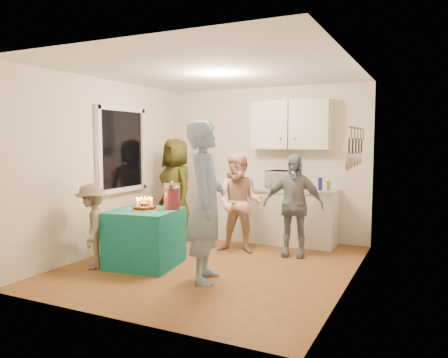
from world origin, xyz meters
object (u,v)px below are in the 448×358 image
at_px(party_table, 145,238).
at_px(woman_back_left, 176,189).
at_px(woman_back_center, 240,203).
at_px(woman_back_right, 293,205).
at_px(child_near_left, 92,226).
at_px(punch_jar, 172,197).
at_px(counter, 270,216).
at_px(microwave, 283,179).
at_px(man_birthday, 206,202).

bearing_deg(party_table, woman_back_left, 106.75).
relative_size(woman_back_center, woman_back_right, 1.01).
bearing_deg(woman_back_center, child_near_left, -137.80).
xyz_separation_m(party_table, child_near_left, (-0.55, -0.41, 0.18)).
bearing_deg(child_near_left, woman_back_right, 88.70).
relative_size(punch_jar, woman_back_right, 0.23).
xyz_separation_m(punch_jar, woman_back_right, (1.36, 1.13, -0.18)).
height_order(counter, child_near_left, child_near_left).
xyz_separation_m(counter, child_near_left, (-1.58, -2.50, 0.13)).
relative_size(microwave, child_near_left, 0.46).
height_order(counter, party_table, counter).
relative_size(microwave, woman_back_right, 0.35).
bearing_deg(woman_back_left, child_near_left, -60.50).
distance_m(counter, party_table, 2.33).
xyz_separation_m(party_table, man_birthday, (1.05, -0.21, 0.58)).
distance_m(man_birthday, woman_back_left, 2.31).
bearing_deg(man_birthday, party_table, 58.73).
bearing_deg(man_birthday, microwave, -24.94).
height_order(party_table, woman_back_center, woman_back_center).
xyz_separation_m(punch_jar, woman_back_center, (0.57, 0.98, -0.17)).
bearing_deg(microwave, punch_jar, -106.87).
bearing_deg(woman_back_right, child_near_left, -150.82).
distance_m(counter, punch_jar, 2.07).
xyz_separation_m(party_table, woman_back_right, (1.65, 1.35, 0.37)).
bearing_deg(woman_back_center, punch_jar, -126.75).
distance_m(man_birthday, woman_back_center, 1.44).
xyz_separation_m(woman_back_right, child_near_left, (-2.21, -1.76, -0.19)).
distance_m(woman_back_center, child_near_left, 2.15).
relative_size(counter, woman_back_left, 1.28).
bearing_deg(woman_back_right, punch_jar, -149.65).
height_order(punch_jar, child_near_left, child_near_left).
height_order(party_table, child_near_left, child_near_left).
bearing_deg(microwave, man_birthday, -84.85).
bearing_deg(woman_back_center, party_table, -132.20).
xyz_separation_m(microwave, child_near_left, (-1.80, -2.50, -0.49)).
distance_m(party_table, woman_back_center, 1.53).
relative_size(party_table, woman_back_right, 0.57).
bearing_deg(counter, woman_back_center, -100.03).
distance_m(man_birthday, woman_back_right, 1.69).
bearing_deg(man_birthday, woman_back_center, -12.62).
relative_size(microwave, party_table, 0.61).
xyz_separation_m(woman_back_left, child_near_left, (-0.09, -1.95, -0.30)).
bearing_deg(woman_back_center, counter, 73.64).
height_order(man_birthday, woman_back_right, man_birthday).
bearing_deg(child_near_left, woman_back_center, 98.62).
relative_size(woman_back_left, woman_back_right, 1.15).
distance_m(counter, woman_back_center, 0.97).
bearing_deg(woman_back_left, counter, 52.68).
xyz_separation_m(man_birthday, woman_back_left, (-1.51, 1.75, -0.10)).
bearing_deg(woman_back_right, counter, 120.74).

